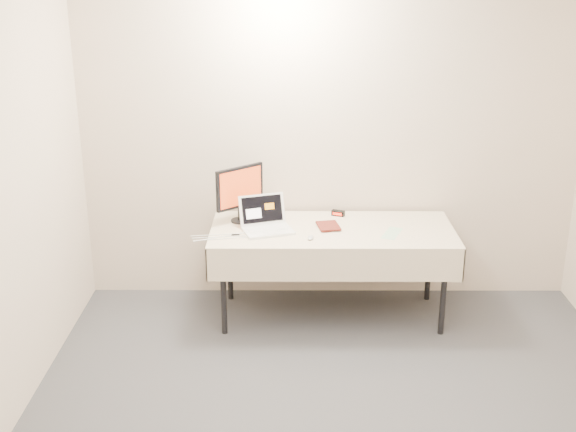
{
  "coord_description": "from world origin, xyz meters",
  "views": [
    {
      "loc": [
        -0.32,
        -3.12,
        2.68
      ],
      "look_at": [
        -0.34,
        1.99,
        0.86
      ],
      "focal_mm": 45.0,
      "sensor_mm": 36.0,
      "label": 1
    }
  ],
  "objects_px": {
    "table": "(332,236)",
    "laptop": "(266,222)",
    "monitor": "(240,190)",
    "book": "(318,215)"
  },
  "relations": [
    {
      "from": "laptop",
      "to": "monitor",
      "type": "xyz_separation_m",
      "value": [
        -0.2,
        0.17,
        0.2
      ]
    },
    {
      "from": "laptop",
      "to": "monitor",
      "type": "relative_size",
      "value": 1.0
    },
    {
      "from": "table",
      "to": "monitor",
      "type": "xyz_separation_m",
      "value": [
        -0.71,
        0.16,
        0.32
      ]
    },
    {
      "from": "laptop",
      "to": "book",
      "type": "xyz_separation_m",
      "value": [
        0.4,
        0.02,
        0.05
      ]
    },
    {
      "from": "laptop",
      "to": "book",
      "type": "distance_m",
      "value": 0.41
    },
    {
      "from": "table",
      "to": "monitor",
      "type": "distance_m",
      "value": 0.8
    },
    {
      "from": "table",
      "to": "book",
      "type": "relative_size",
      "value": 8.68
    },
    {
      "from": "table",
      "to": "laptop",
      "type": "bearing_deg",
      "value": -178.68
    },
    {
      "from": "monitor",
      "to": "book",
      "type": "height_order",
      "value": "monitor"
    },
    {
      "from": "monitor",
      "to": "laptop",
      "type": "bearing_deg",
      "value": -80.89
    }
  ]
}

